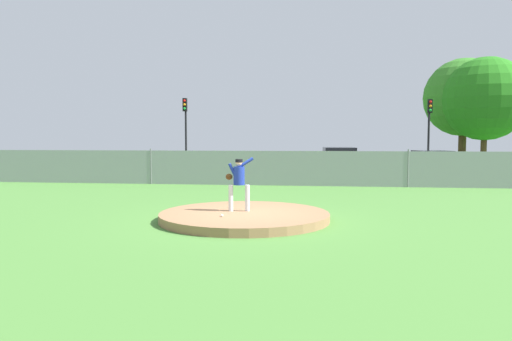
% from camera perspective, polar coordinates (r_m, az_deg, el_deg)
% --- Properties ---
extents(ground_plane, '(80.00, 80.00, 0.00)m').
position_cam_1_polar(ground_plane, '(19.28, 1.29, -3.02)').
color(ground_plane, '#4C8438').
extents(asphalt_strip, '(44.00, 7.00, 0.01)m').
position_cam_1_polar(asphalt_strip, '(27.70, 3.13, -0.90)').
color(asphalt_strip, '#2B2B2D').
rests_on(asphalt_strip, ground_plane).
extents(pitchers_mound, '(4.82, 4.82, 0.24)m').
position_cam_1_polar(pitchers_mound, '(13.37, -1.42, -5.61)').
color(pitchers_mound, '#99704C').
rests_on(pitchers_mound, ground_plane).
extents(pitcher_youth, '(0.83, 0.32, 1.57)m').
position_cam_1_polar(pitcher_youth, '(13.46, -2.13, -1.05)').
color(pitcher_youth, silver).
rests_on(pitcher_youth, pitchers_mound).
extents(baseball, '(0.07, 0.07, 0.07)m').
position_cam_1_polar(baseball, '(12.60, -4.17, -5.49)').
color(baseball, white).
rests_on(baseball, pitchers_mound).
extents(chainlink_fence, '(32.00, 0.07, 1.82)m').
position_cam_1_polar(chainlink_fence, '(23.17, 2.33, 0.28)').
color(chainlink_fence, gray).
rests_on(chainlink_fence, ground_plane).
extents(parked_car_champagne, '(2.11, 4.16, 1.83)m').
position_cam_1_polar(parked_car_champagne, '(27.22, 10.07, 0.76)').
color(parked_car_champagne, tan).
rests_on(parked_car_champagne, ground_plane).
extents(parked_car_navy, '(2.20, 4.50, 1.65)m').
position_cam_1_polar(parked_car_navy, '(27.99, 20.65, 0.51)').
color(parked_car_navy, '#161E4C').
rests_on(parked_car_navy, ground_plane).
extents(parked_car_charcoal, '(2.13, 4.84, 1.57)m').
position_cam_1_polar(parked_car_charcoal, '(28.15, -6.85, 0.70)').
color(parked_car_charcoal, '#232328').
rests_on(parked_car_charcoal, ground_plane).
extents(traffic_cone_orange, '(0.40, 0.40, 0.55)m').
position_cam_1_polar(traffic_cone_orange, '(30.86, 23.51, -0.25)').
color(traffic_cone_orange, orange).
rests_on(traffic_cone_orange, asphalt_strip).
extents(traffic_light_near, '(0.28, 0.46, 5.10)m').
position_cam_1_polar(traffic_light_near, '(32.89, -8.59, 5.86)').
color(traffic_light_near, black).
rests_on(traffic_light_near, ground_plane).
extents(traffic_light_far, '(0.28, 0.46, 4.90)m').
position_cam_1_polar(traffic_light_far, '(32.97, 20.36, 5.44)').
color(traffic_light_far, black).
rests_on(traffic_light_far, ground_plane).
extents(tree_leaning_west, '(5.92, 5.92, 8.43)m').
position_cam_1_polar(tree_leaning_west, '(39.49, 23.97, 8.12)').
color(tree_leaning_west, '#4C331E').
rests_on(tree_leaning_west, ground_plane).
extents(tree_bushy_near, '(5.96, 5.96, 8.15)m').
position_cam_1_polar(tree_bushy_near, '(37.67, 26.15, 7.83)').
color(tree_bushy_near, '#4C331E').
rests_on(tree_bushy_near, ground_plane).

